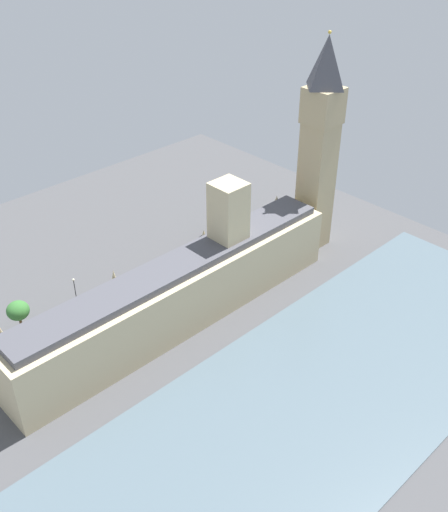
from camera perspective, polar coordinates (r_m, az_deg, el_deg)
name	(u,v)px	position (r m, az deg, el deg)	size (l,w,h in m)	color
ground_plane	(175,316)	(132.71, -4.68, -5.71)	(149.60, 149.60, 0.00)	#4C4C4F
river_thames	(303,407)	(113.79, 7.52, -14.00)	(42.96, 134.64, 0.25)	slate
parliament_building	(183,289)	(127.23, -3.86, -3.11)	(11.65, 79.60, 28.07)	#CCBA8E
clock_tower	(320,143)	(146.52, 9.02, 10.48)	(7.89, 7.89, 53.22)	tan
double_decker_bus_kerbside	(217,243)	(152.20, -0.70, 1.27)	(2.93, 10.58, 4.75)	red
car_blue_by_river_gate	(183,268)	(146.10, -3.86, -1.14)	(2.23, 4.88, 1.74)	navy
car_black_corner	(137,301)	(136.60, -8.23, -4.21)	(2.20, 4.86, 1.74)	black
car_silver_trailing	(61,329)	(132.17, -15.14, -6.67)	(1.84, 4.24, 1.74)	#B7B7BC
pedestrian_opposite_hall	(231,257)	(149.96, 0.70, -0.11)	(0.66, 0.71, 1.71)	#336B60
pedestrian_under_trees	(206,272)	(144.64, -1.75, -1.55)	(0.61, 0.52, 1.60)	maroon
plane_tree_near_tower	(18,311)	(132.27, -18.91, -4.92)	(4.74, 4.74, 7.41)	brown
plane_tree_leading	(217,211)	(157.27, -0.70, 4.24)	(4.67, 4.67, 9.06)	brown
street_lamp_far_end	(74,286)	(137.97, -13.97, -2.74)	(0.56, 0.56, 6.25)	black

